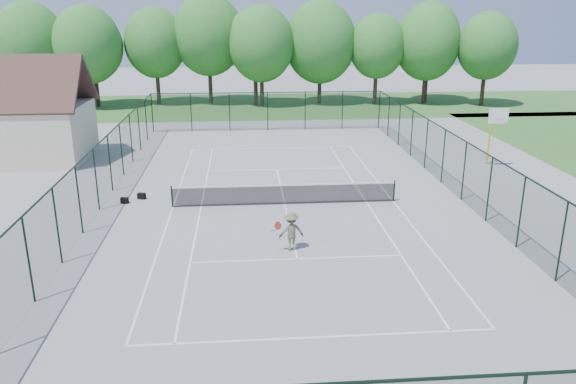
% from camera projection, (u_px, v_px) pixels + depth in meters
% --- Properties ---
extents(ground, '(140.00, 140.00, 0.00)m').
position_uv_depth(ground, '(285.00, 204.00, 27.82)').
color(ground, gray).
rests_on(ground, ground).
extents(grass_far, '(80.00, 16.00, 0.01)m').
position_uv_depth(grass_far, '(262.00, 105.00, 56.24)').
color(grass_far, '#3B702E').
rests_on(grass_far, ground).
extents(court_lines, '(11.05, 23.85, 0.01)m').
position_uv_depth(court_lines, '(285.00, 204.00, 27.82)').
color(court_lines, white).
rests_on(court_lines, ground).
extents(tennis_net, '(11.08, 0.08, 1.10)m').
position_uv_depth(tennis_net, '(285.00, 193.00, 27.64)').
color(tennis_net, black).
rests_on(tennis_net, ground).
extents(fence_enclosure, '(18.05, 36.05, 3.02)m').
position_uv_depth(fence_enclosure, '(285.00, 174.00, 27.33)').
color(fence_enclosure, '#15311C').
rests_on(fence_enclosure, ground).
extents(utility_building, '(8.60, 6.27, 6.63)m').
position_uv_depth(utility_building, '(18.00, 111.00, 35.09)').
color(utility_building, beige).
rests_on(utility_building, ground).
extents(tree_line_far, '(39.40, 6.40, 9.70)m').
position_uv_depth(tree_line_far, '(261.00, 44.00, 54.37)').
color(tree_line_far, '#3E271B').
rests_on(tree_line_far, ground).
extents(basketball_goal, '(1.20, 1.43, 3.65)m').
position_uv_depth(basketball_goal, '(494.00, 125.00, 33.76)').
color(basketball_goal, '#DAB703').
rests_on(basketball_goal, ground).
extents(sports_bag_a, '(0.40, 0.28, 0.30)m').
position_uv_depth(sports_bag_a, '(125.00, 200.00, 27.93)').
color(sports_bag_a, black).
rests_on(sports_bag_a, ground).
extents(sports_bag_b, '(0.45, 0.36, 0.30)m').
position_uv_depth(sports_bag_b, '(142.00, 196.00, 28.58)').
color(sports_bag_b, black).
rests_on(sports_bag_b, ground).
extents(tennis_player, '(1.92, 0.85, 1.59)m').
position_uv_depth(tennis_player, '(291.00, 231.00, 22.35)').
color(tennis_player, '#616447').
rests_on(tennis_player, ground).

